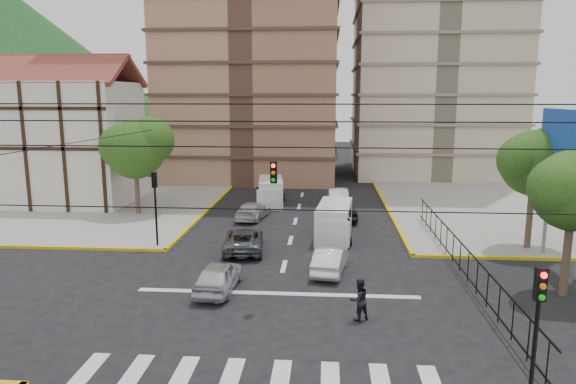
# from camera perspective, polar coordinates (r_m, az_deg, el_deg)

# --- Properties ---
(ground) EXTENTS (160.00, 160.00, 0.00)m
(ground) POSITION_cam_1_polar(r_m,az_deg,el_deg) (22.89, -1.52, -12.32)
(ground) COLOR black
(ground) RESTS_ON ground
(sidewalk_nw) EXTENTS (26.00, 26.00, 0.15)m
(sidewalk_nw) POSITION_cam_1_polar(r_m,az_deg,el_deg) (47.41, -23.67, -1.00)
(sidewalk_nw) COLOR gray
(sidewalk_nw) RESTS_ON ground
(sidewalk_ne) EXTENTS (26.00, 26.00, 0.15)m
(sidewalk_ne) POSITION_cam_1_polar(r_m,az_deg,el_deg) (45.54, 27.27, -1.75)
(sidewalk_ne) COLOR gray
(sidewalk_ne) RESTS_ON ground
(crosswalk_stripes) EXTENTS (12.00, 2.40, 0.01)m
(crosswalk_stripes) POSITION_cam_1_polar(r_m,az_deg,el_deg) (17.56, -3.64, -19.94)
(crosswalk_stripes) COLOR silver
(crosswalk_stripes) RESTS_ON ground
(stop_line) EXTENTS (13.00, 0.40, 0.01)m
(stop_line) POSITION_cam_1_polar(r_m,az_deg,el_deg) (23.99, -1.23, -11.19)
(stop_line) COLOR silver
(stop_line) RESTS_ON ground
(tudor_building) EXTENTS (10.80, 8.05, 12.23)m
(tudor_building) POSITION_cam_1_polar(r_m,az_deg,el_deg) (46.26, -23.05, 5.26)
(tudor_building) COLOR silver
(tudor_building) RESTS_ON ground
(distant_hill) EXTENTS (70.00, 70.00, 28.00)m
(distant_hill) POSITION_cam_1_polar(r_m,az_deg,el_deg) (107.56, -28.49, 12.13)
(distant_hill) COLOR #174619
(distant_hill) RESTS_ON ground
(park_fence) EXTENTS (0.10, 22.50, 1.66)m
(park_fence) POSITION_cam_1_polar(r_m,az_deg,el_deg) (27.83, 18.47, -8.63)
(park_fence) COLOR black
(park_fence) RESTS_ON ground
(billboard) EXTENTS (0.36, 6.20, 8.10)m
(billboard) POSITION_cam_1_polar(r_m,az_deg,el_deg) (29.76, 28.71, 3.69)
(billboard) COLOR slate
(billboard) RESTS_ON ground
(tree_park_a) EXTENTS (4.41, 3.60, 6.83)m
(tree_park_a) POSITION_cam_1_polar(r_m,az_deg,el_deg) (25.73, 29.32, 0.51)
(tree_park_a) COLOR #473828
(tree_park_a) RESTS_ON ground
(tree_park_c) EXTENTS (4.65, 3.80, 7.25)m
(tree_park_c) POSITION_cam_1_polar(r_m,az_deg,el_deg) (32.45, 25.86, 3.23)
(tree_park_c) COLOR #473828
(tree_park_c) RESTS_ON ground
(tree_tudor) EXTENTS (5.39, 4.40, 7.43)m
(tree_tudor) POSITION_cam_1_polar(r_m,az_deg,el_deg) (39.74, -16.52, 4.87)
(tree_tudor) COLOR #473828
(tree_tudor) RESTS_ON ground
(traffic_light_se) EXTENTS (0.28, 0.22, 4.40)m
(traffic_light_se) POSITION_cam_1_polar(r_m,az_deg,el_deg) (15.45, 25.94, -12.63)
(traffic_light_se) COLOR black
(traffic_light_se) RESTS_ON ground
(traffic_light_nw) EXTENTS (0.28, 0.22, 4.40)m
(traffic_light_nw) POSITION_cam_1_polar(r_m,az_deg,el_deg) (30.99, -14.55, -0.51)
(traffic_light_nw) COLOR black
(traffic_light_nw) RESTS_ON ground
(traffic_light_hanging) EXTENTS (18.00, 9.12, 0.92)m
(traffic_light_hanging) POSITION_cam_1_polar(r_m,az_deg,el_deg) (19.29, -2.22, 1.60)
(traffic_light_hanging) COLOR black
(traffic_light_hanging) RESTS_ON ground
(van_right_lane) EXTENTS (2.44, 5.13, 2.23)m
(van_right_lane) POSITION_cam_1_polar(r_m,az_deg,el_deg) (32.30, 5.16, -3.44)
(van_right_lane) COLOR silver
(van_right_lane) RESTS_ON ground
(van_left_lane) EXTENTS (2.42, 5.04, 2.19)m
(van_left_lane) POSITION_cam_1_polar(r_m,az_deg,el_deg) (42.19, -1.96, -0.08)
(van_left_lane) COLOR silver
(van_left_lane) RESTS_ON ground
(car_silver_front_left) EXTENTS (1.86, 4.16, 1.39)m
(car_silver_front_left) POSITION_cam_1_polar(r_m,az_deg,el_deg) (24.31, -7.70, -9.25)
(car_silver_front_left) COLOR silver
(car_silver_front_left) RESTS_ON ground
(car_white_front_right) EXTENTS (2.00, 4.20, 1.33)m
(car_white_front_right) POSITION_cam_1_polar(r_m,az_deg,el_deg) (26.61, 4.71, -7.47)
(car_white_front_right) COLOR white
(car_white_front_right) RESTS_ON ground
(car_grey_mid_left) EXTENTS (2.73, 5.00, 1.33)m
(car_grey_mid_left) POSITION_cam_1_polar(r_m,az_deg,el_deg) (30.14, -4.95, -5.30)
(car_grey_mid_left) COLOR #53575A
(car_grey_mid_left) RESTS_ON ground
(car_silver_rear_left) EXTENTS (2.39, 4.53, 1.25)m
(car_silver_rear_left) POSITION_cam_1_polar(r_m,az_deg,el_deg) (37.75, -3.96, -2.07)
(car_silver_rear_left) COLOR silver
(car_silver_rear_left) RESTS_ON ground
(car_darkgrey_mid_right) EXTENTS (2.33, 4.66, 1.52)m
(car_darkgrey_mid_right) POSITION_cam_1_polar(r_m,az_deg,el_deg) (37.69, 6.06, -1.91)
(car_darkgrey_mid_right) COLOR black
(car_darkgrey_mid_right) RESTS_ON ground
(car_white_rear_right) EXTENTS (1.71, 4.51, 1.47)m
(car_white_rear_right) POSITION_cam_1_polar(r_m,az_deg,el_deg) (42.54, 5.54, -0.49)
(car_white_rear_right) COLOR silver
(car_white_rear_right) RESTS_ON ground
(pedestrian_crosswalk) EXTENTS (1.06, 1.00, 1.74)m
(pedestrian_crosswalk) POSITION_cam_1_polar(r_m,az_deg,el_deg) (21.25, 7.89, -11.76)
(pedestrian_crosswalk) COLOR black
(pedestrian_crosswalk) RESTS_ON ground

